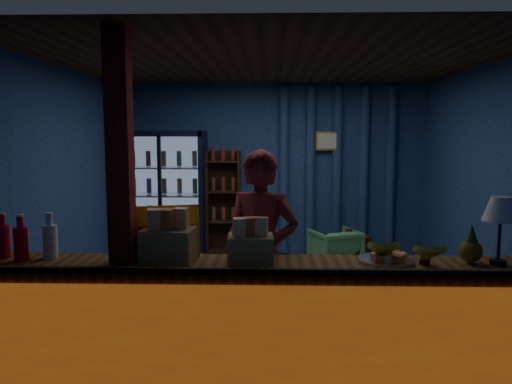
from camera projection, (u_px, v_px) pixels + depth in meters
ground at (270, 302)px, 5.53m from camera, size 4.60×4.60×0.00m
room_walls at (270, 161)px, 5.35m from camera, size 4.60×4.60×4.60m
counter at (270, 328)px, 3.58m from camera, size 4.40×0.57×0.99m
support_post at (122, 214)px, 3.52m from camera, size 0.16×0.16×2.60m
beverage_cooler at (166, 197)px, 7.37m from camera, size 1.20×0.62×1.90m
bottle_shelf at (224, 205)px, 7.50m from camera, size 0.50×0.28×1.60m
curtain_folds at (337, 171)px, 7.48m from camera, size 1.74×0.14×2.50m
framed_picture at (328, 141)px, 7.38m from camera, size 0.36×0.04×0.28m
shopkeeper at (260, 256)px, 4.07m from camera, size 0.73×0.58×1.74m
green_chair at (335, 249)px, 6.88m from camera, size 0.76×0.77×0.55m
side_table at (348, 252)px, 6.89m from camera, size 0.60×0.52×0.56m
yellow_sign at (167, 232)px, 3.70m from camera, size 0.49×0.22×0.39m
soda_bottles at (25, 240)px, 3.65m from camera, size 0.46×0.19×0.34m
snack_box_left at (169, 242)px, 3.61m from camera, size 0.39×0.33×0.38m
snack_box_centre at (251, 247)px, 3.52m from camera, size 0.33×0.27×0.33m
pastry_tray at (386, 259)px, 3.59m from camera, size 0.40×0.40×0.07m
banana_bunches at (404, 251)px, 3.52m from camera, size 0.55×0.31×0.18m
table_lamp at (501, 212)px, 3.45m from camera, size 0.25×0.25×0.48m
pineapple at (471, 248)px, 3.53m from camera, size 0.16×0.16×0.28m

